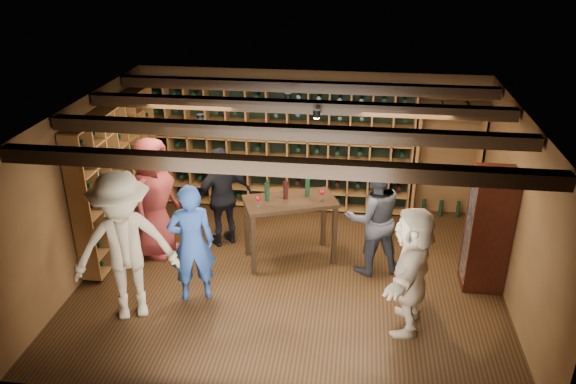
# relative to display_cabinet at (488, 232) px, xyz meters

# --- Properties ---
(ground) EXTENTS (6.00, 6.00, 0.00)m
(ground) POSITION_rel_display_cabinet_xyz_m (-2.71, -0.20, -0.86)
(ground) COLOR black
(ground) RESTS_ON ground
(room_shell) EXTENTS (6.00, 6.00, 6.00)m
(room_shell) POSITION_rel_display_cabinet_xyz_m (-2.71, -0.15, 1.56)
(room_shell) COLOR brown
(room_shell) RESTS_ON ground
(wine_rack_back) EXTENTS (4.65, 0.30, 2.20)m
(wine_rack_back) POSITION_rel_display_cabinet_xyz_m (-3.24, 2.13, 0.29)
(wine_rack_back) COLOR brown
(wine_rack_back) RESTS_ON ground
(wine_rack_left) EXTENTS (0.30, 2.65, 2.20)m
(wine_rack_left) POSITION_rel_display_cabinet_xyz_m (-5.54, 0.62, 0.29)
(wine_rack_left) COLOR brown
(wine_rack_left) RESTS_ON ground
(crate_shelf) EXTENTS (1.20, 0.32, 2.07)m
(crate_shelf) POSITION_rel_display_cabinet_xyz_m (-0.31, 2.12, 0.71)
(crate_shelf) COLOR brown
(crate_shelf) RESTS_ON ground
(display_cabinet) EXTENTS (0.55, 0.50, 1.75)m
(display_cabinet) POSITION_rel_display_cabinet_xyz_m (0.00, 0.00, 0.00)
(display_cabinet) COLOR #35110A
(display_cabinet) RESTS_ON ground
(man_blue_shirt) EXTENTS (0.73, 0.61, 1.70)m
(man_blue_shirt) POSITION_rel_display_cabinet_xyz_m (-3.96, -0.83, -0.01)
(man_blue_shirt) COLOR navy
(man_blue_shirt) RESTS_ON ground
(man_grey_suit) EXTENTS (1.01, 0.89, 1.75)m
(man_grey_suit) POSITION_rel_display_cabinet_xyz_m (-1.56, 0.18, 0.02)
(man_grey_suit) COLOR black
(man_grey_suit) RESTS_ON ground
(guest_red_floral) EXTENTS (0.81, 1.05, 1.91)m
(guest_red_floral) POSITION_rel_display_cabinet_xyz_m (-4.87, 0.26, 0.10)
(guest_red_floral) COLOR maroon
(guest_red_floral) RESTS_ON ground
(guest_woman_black) EXTENTS (1.01, 0.90, 1.64)m
(guest_woman_black) POSITION_rel_display_cabinet_xyz_m (-3.90, 0.69, -0.04)
(guest_woman_black) COLOR black
(guest_woman_black) RESTS_ON ground
(guest_khaki) EXTENTS (1.50, 1.20, 2.03)m
(guest_khaki) POSITION_rel_display_cabinet_xyz_m (-4.68, -1.31, 0.16)
(guest_khaki) COLOR gray
(guest_khaki) RESTS_ON ground
(guest_beige) EXTENTS (0.76, 1.62, 1.68)m
(guest_beige) POSITION_rel_display_cabinet_xyz_m (-1.11, -1.08, -0.02)
(guest_beige) COLOR tan
(guest_beige) RESTS_ON ground
(tasting_table) EXTENTS (1.50, 1.11, 1.29)m
(tasting_table) POSITION_rel_display_cabinet_xyz_m (-2.79, 0.33, 0.03)
(tasting_table) COLOR black
(tasting_table) RESTS_ON ground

